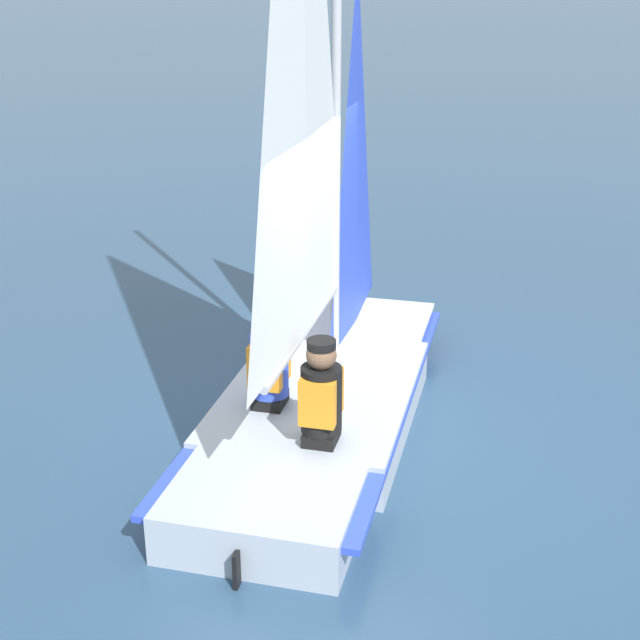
{
  "coord_description": "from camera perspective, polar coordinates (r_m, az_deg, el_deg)",
  "views": [
    {
      "loc": [
        3.97,
        -5.3,
        3.63
      ],
      "look_at": [
        0.0,
        0.0,
        0.96
      ],
      "focal_mm": 50.0,
      "sensor_mm": 36.0,
      "label": 1
    }
  ],
  "objects": [
    {
      "name": "sailor_helm",
      "position": [
        7.0,
        -3.25,
        -3.44
      ],
      "size": [
        0.39,
        0.41,
        1.16
      ],
      "rotation": [
        0.0,
        0.0,
        1.97
      ],
      "color": "black",
      "rests_on": "ground_plane"
    },
    {
      "name": "sailor_crew",
      "position": [
        6.47,
        0.09,
        -5.66
      ],
      "size": [
        0.39,
        0.41,
        1.16
      ],
      "rotation": [
        0.0,
        0.0,
        1.97
      ],
      "color": "black",
      "rests_on": "ground_plane"
    },
    {
      "name": "sailboat_main",
      "position": [
        7.16,
        -0.03,
        -0.73
      ],
      "size": [
        2.97,
        4.35,
        5.97
      ],
      "rotation": [
        0.0,
        0.0,
        1.97
      ],
      "color": "#B2BCCC",
      "rests_on": "ground_plane"
    },
    {
      "name": "ground_plane",
      "position": [
        7.55,
        0.0,
        -6.76
      ],
      "size": [
        260.0,
        260.0,
        0.0
      ],
      "primitive_type": "plane",
      "color": "#2D4C6B"
    }
  ]
}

